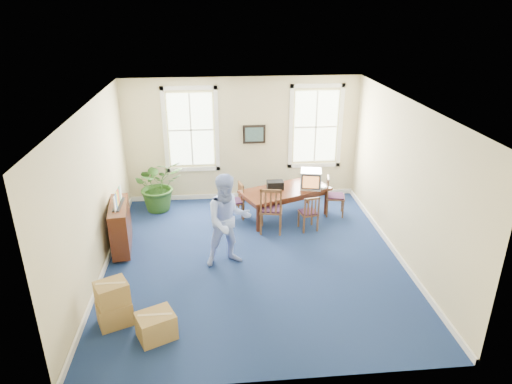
{
  "coord_description": "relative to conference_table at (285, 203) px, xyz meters",
  "views": [
    {
      "loc": [
        -0.72,
        -8.07,
        4.95
      ],
      "look_at": [
        0.1,
        0.6,
        1.25
      ],
      "focal_mm": 32.0,
      "sensor_mm": 36.0,
      "label": 1
    }
  ],
  "objects": [
    {
      "name": "wall_front",
      "position": [
        -0.94,
        -5.2,
        1.24
      ],
      "size": [
        6.5,
        0.0,
        6.5
      ],
      "primitive_type": "plane",
      "rotation": [
        -1.57,
        0.0,
        0.0
      ],
      "color": "beige",
      "rests_on": "ground"
    },
    {
      "name": "baseboard_right",
      "position": [
        2.03,
        -1.95,
        -0.3
      ],
      "size": [
        0.04,
        6.5,
        0.12
      ],
      "primitive_type": "cube",
      "color": "white",
      "rests_on": "ground"
    },
    {
      "name": "game_console",
      "position": [
        0.91,
        0.0,
        0.38
      ],
      "size": [
        0.22,
        0.24,
        0.05
      ],
      "primitive_type": "cube",
      "rotation": [
        0.0,
        0.0,
        0.39
      ],
      "color": "white",
      "rests_on": "conference_table"
    },
    {
      "name": "credenza",
      "position": [
        -3.69,
        -1.27,
        0.13
      ],
      "size": [
        0.51,
        1.28,
        0.98
      ],
      "primitive_type": "cube",
      "rotation": [
        0.0,
        0.0,
        0.12
      ],
      "color": "#4C2212",
      "rests_on": "ground"
    },
    {
      "name": "chair_near_left",
      "position": [
        -0.43,
        -0.72,
        0.2
      ],
      "size": [
        0.58,
        0.58,
        1.12
      ],
      "primitive_type": null,
      "rotation": [
        0.0,
        0.0,
        2.97
      ],
      "color": "brown",
      "rests_on": "ground"
    },
    {
      "name": "conference_table",
      "position": [
        0.0,
        0.0,
        0.0
      ],
      "size": [
        2.32,
        1.71,
        0.72
      ],
      "primitive_type": null,
      "rotation": [
        0.0,
        0.0,
        0.4
      ],
      "color": "#4C2212",
      "rests_on": "ground"
    },
    {
      "name": "man",
      "position": [
        -1.45,
        -2.02,
        0.59
      ],
      "size": [
        1.06,
        0.9,
        1.9
      ],
      "primitive_type": "imported",
      "rotation": [
        0.0,
        0.0,
        0.22
      ],
      "color": "#97B0F7",
      "rests_on": "ground"
    },
    {
      "name": "wall_back",
      "position": [
        -0.94,
        1.3,
        1.24
      ],
      "size": [
        6.5,
        0.0,
        6.5
      ],
      "primitive_type": "plane",
      "rotation": [
        1.57,
        0.0,
        0.0
      ],
      "color": "beige",
      "rests_on": "ground"
    },
    {
      "name": "brochure_rack",
      "position": [
        -3.67,
        -1.27,
        0.79
      ],
      "size": [
        0.36,
        0.77,
        0.34
      ],
      "primitive_type": null,
      "rotation": [
        0.0,
        0.0,
        -0.3
      ],
      "color": "#99999E",
      "rests_on": "credenza"
    },
    {
      "name": "crt_tv",
      "position": [
        0.62,
        0.05,
        0.58
      ],
      "size": [
        0.59,
        0.62,
        0.44
      ],
      "primitive_type": null,
      "rotation": [
        0.0,
        0.0,
        -0.21
      ],
      "color": "#B7B7BC",
      "rests_on": "conference_table"
    },
    {
      "name": "floor",
      "position": [
        -0.94,
        -1.95,
        -0.36
      ],
      "size": [
        6.5,
        6.5,
        0.0
      ],
      "primitive_type": "plane",
      "color": "navy",
      "rests_on": "ground"
    },
    {
      "name": "chair_end_left",
      "position": [
        -1.25,
        0.0,
        0.09
      ],
      "size": [
        0.49,
        0.49,
        0.9
      ],
      "primitive_type": null,
      "rotation": [
        0.0,
        0.0,
        -1.32
      ],
      "color": "brown",
      "rests_on": "ground"
    },
    {
      "name": "chair_end_right",
      "position": [
        1.25,
        0.0,
        0.13
      ],
      "size": [
        0.52,
        0.52,
        0.98
      ],
      "primitive_type": null,
      "rotation": [
        0.0,
        0.0,
        1.36
      ],
      "color": "brown",
      "rests_on": "ground"
    },
    {
      "name": "baseboard_left",
      "position": [
        -3.91,
        -1.95,
        -0.3
      ],
      "size": [
        0.04,
        6.5,
        0.12
      ],
      "primitive_type": "cube",
      "color": "white",
      "rests_on": "ground"
    },
    {
      "name": "window_right",
      "position": [
        0.96,
        1.28,
        1.54
      ],
      "size": [
        1.4,
        0.12,
        2.2
      ],
      "primitive_type": null,
      "color": "white",
      "rests_on": "ground"
    },
    {
      "name": "chair_near_right",
      "position": [
        0.43,
        -0.72,
        0.07
      ],
      "size": [
        0.45,
        0.45,
        0.87
      ],
      "primitive_type": null,
      "rotation": [
        0.0,
        0.0,
        3.33
      ],
      "color": "brown",
      "rests_on": "ground"
    },
    {
      "name": "baseboard_back",
      "position": [
        -0.94,
        1.27,
        -0.3
      ],
      "size": [
        6.0,
        0.04,
        0.12
      ],
      "primitive_type": "cube",
      "color": "white",
      "rests_on": "ground"
    },
    {
      "name": "wall_left",
      "position": [
        -3.94,
        -1.95,
        1.24
      ],
      "size": [
        0.0,
        6.5,
        6.5
      ],
      "primitive_type": "plane",
      "rotation": [
        1.57,
        0.0,
        1.57
      ],
      "color": "beige",
      "rests_on": "ground"
    },
    {
      "name": "window_left",
      "position": [
        -2.24,
        1.28,
        1.54
      ],
      "size": [
        1.4,
        0.12,
        2.2
      ],
      "primitive_type": null,
      "color": "white",
      "rests_on": "ground"
    },
    {
      "name": "cardboard_boxes",
      "position": [
        -3.19,
        -3.62,
        0.05
      ],
      "size": [
        1.88,
        1.88,
        0.82
      ],
      "primitive_type": null,
      "rotation": [
        0.0,
        0.0,
        0.42
      ],
      "color": "#A57E42",
      "rests_on": "ground"
    },
    {
      "name": "wall_right",
      "position": [
        2.06,
        -1.95,
        1.24
      ],
      "size": [
        0.0,
        6.5,
        6.5
      ],
      "primitive_type": "plane",
      "rotation": [
        1.57,
        0.0,
        -1.57
      ],
      "color": "beige",
      "rests_on": "ground"
    },
    {
      "name": "equipment_bag",
      "position": [
        -0.24,
        0.05,
        0.46
      ],
      "size": [
        0.4,
        0.26,
        0.2
      ],
      "primitive_type": "cube",
      "rotation": [
        0.0,
        0.0,
        0.0
      ],
      "color": "black",
      "rests_on": "conference_table"
    },
    {
      "name": "wall_picture",
      "position": [
        -0.64,
        1.25,
        1.39
      ],
      "size": [
        0.58,
        0.06,
        0.48
      ],
      "primitive_type": null,
      "color": "black",
      "rests_on": "ground"
    },
    {
      "name": "potted_plant",
      "position": [
        -3.09,
        0.71,
        0.31
      ],
      "size": [
        1.49,
        1.4,
        1.33
      ],
      "primitive_type": "imported",
      "rotation": [
        0.0,
        0.0,
        0.37
      ],
      "color": "#244B17",
      "rests_on": "ground"
    },
    {
      "name": "ceiling",
      "position": [
        -0.94,
        -1.95,
        2.84
      ],
      "size": [
        6.5,
        6.5,
        0.0
      ],
      "primitive_type": "plane",
      "rotation": [
        3.14,
        0.0,
        0.0
      ],
      "color": "white",
      "rests_on": "ground"
    }
  ]
}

